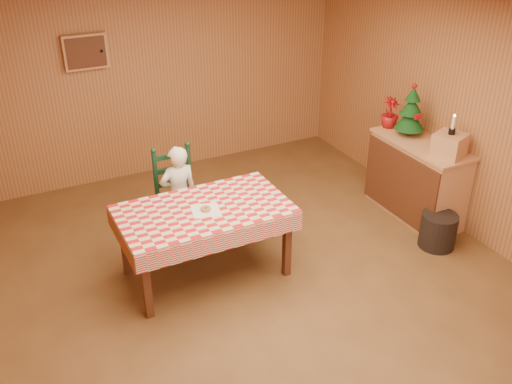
# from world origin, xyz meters

# --- Properties ---
(ground) EXTENTS (6.00, 6.00, 0.00)m
(ground) POSITION_xyz_m (0.00, 0.00, 0.00)
(ground) COLOR brown
(ground) RESTS_ON ground
(cabin_walls) EXTENTS (5.10, 6.05, 2.65)m
(cabin_walls) POSITION_xyz_m (-0.00, 0.53, 1.83)
(cabin_walls) COLOR #A7693C
(cabin_walls) RESTS_ON ground
(dining_table) EXTENTS (1.66, 0.96, 0.77)m
(dining_table) POSITION_xyz_m (-0.45, 0.43, 0.69)
(dining_table) COLOR #532816
(dining_table) RESTS_ON ground
(ladder_chair) EXTENTS (0.44, 0.40, 1.08)m
(ladder_chair) POSITION_xyz_m (-0.45, 1.22, 0.50)
(ladder_chair) COLOR #10301D
(ladder_chair) RESTS_ON ground
(seated_child) EXTENTS (0.41, 0.27, 1.12)m
(seated_child) POSITION_xyz_m (-0.45, 1.16, 0.56)
(seated_child) COLOR white
(seated_child) RESTS_ON ground
(napkin) EXTENTS (0.31, 0.31, 0.00)m
(napkin) POSITION_xyz_m (-0.45, 0.38, 0.77)
(napkin) COLOR white
(napkin) RESTS_ON dining_table
(donut) EXTENTS (0.12, 0.12, 0.03)m
(donut) POSITION_xyz_m (-0.45, 0.38, 0.79)
(donut) COLOR #B67A41
(donut) RESTS_ON napkin
(shelf_unit) EXTENTS (0.54, 1.24, 0.93)m
(shelf_unit) POSITION_xyz_m (2.23, 0.44, 0.47)
(shelf_unit) COLOR tan
(shelf_unit) RESTS_ON ground
(crate) EXTENTS (0.39, 0.39, 0.25)m
(crate) POSITION_xyz_m (2.24, 0.04, 1.06)
(crate) COLOR tan
(crate) RESTS_ON shelf_unit
(christmas_tree) EXTENTS (0.34, 0.34, 0.62)m
(christmas_tree) POSITION_xyz_m (2.24, 0.69, 1.21)
(christmas_tree) COLOR #532816
(christmas_tree) RESTS_ON shelf_unit
(flower_arrangement) EXTENTS (0.22, 0.22, 0.37)m
(flower_arrangement) POSITION_xyz_m (2.19, 0.99, 1.11)
(flower_arrangement) COLOR maroon
(flower_arrangement) RESTS_ON shelf_unit
(candle_set) EXTENTS (0.07, 0.07, 0.22)m
(candle_set) POSITION_xyz_m (2.24, 0.04, 1.24)
(candle_set) COLOR black
(candle_set) RESTS_ON crate
(storage_bin) EXTENTS (0.49, 0.49, 0.39)m
(storage_bin) POSITION_xyz_m (2.00, -0.23, 0.19)
(storage_bin) COLOR black
(storage_bin) RESTS_ON ground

